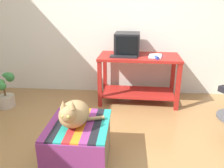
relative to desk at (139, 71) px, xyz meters
The scene contains 11 objects.
ground_plane 1.72m from the desk, 102.59° to the right, with size 14.00×14.00×0.00m, color olive.
back_wall 0.98m from the desk, 128.44° to the left, with size 8.00×0.10×2.60m, color silver.
desk is the anchor object (origin of this frame).
tv_monitor 0.46m from the desk, 150.69° to the left, with size 0.39×0.45×0.33m.
keyboard 0.37m from the desk, 150.87° to the right, with size 0.40×0.15×0.02m, color black.
book 0.35m from the desk, 13.23° to the right, with size 0.18×0.27×0.02m, color white.
ottoman_with_blanket 1.71m from the desk, 111.34° to the right, with size 0.57×0.66×0.44m.
cat 1.74m from the desk, 111.65° to the right, with size 0.42×0.40×0.30m.
potted_plant 2.07m from the desk, 168.79° to the right, with size 0.42×0.30×0.57m.
stapler 0.40m from the desk, 38.43° to the right, with size 0.04×0.11×0.04m, color #2342B7.
pen 0.40m from the desk, ahead, with size 0.01×0.01×0.14m, color #2351B2.
Camera 1 is at (0.21, -1.80, 1.51)m, focal length 35.93 mm.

